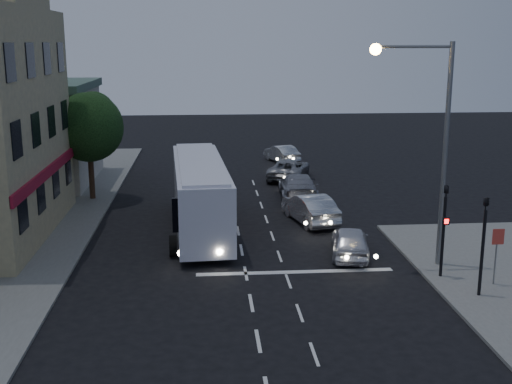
{
  "coord_description": "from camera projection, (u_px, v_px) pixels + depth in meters",
  "views": [
    {
      "loc": [
        -1.54,
        -22.33,
        9.1
      ],
      "look_at": [
        0.81,
        6.96,
        2.2
      ],
      "focal_mm": 45.0,
      "sensor_mm": 36.0,
      "label": 1
    }
  ],
  "objects": [
    {
      "name": "car_extra",
      "position": [
        282.0,
        154.0,
        49.52
      ],
      "size": [
        2.55,
        4.27,
        1.33
      ],
      "primitive_type": "imported",
      "rotation": [
        0.0,
        0.0,
        3.45
      ],
      "color": "silver",
      "rests_on": "ground"
    },
    {
      "name": "street_tree",
      "position": [
        88.0,
        124.0,
        36.79
      ],
      "size": [
        4.0,
        4.0,
        6.2
      ],
      "color": "black",
      "rests_on": "sidewalk_far"
    },
    {
      "name": "car_sedan_a",
      "position": [
        310.0,
        208.0,
        32.98
      ],
      "size": [
        2.54,
        4.76,
        1.49
      ],
      "primitive_type": "imported",
      "rotation": [
        0.0,
        0.0,
        3.36
      ],
      "color": "silver",
      "rests_on": "ground"
    },
    {
      "name": "tour_bus",
      "position": [
        200.0,
        193.0,
        31.4
      ],
      "size": [
        3.04,
        11.45,
        3.48
      ],
      "rotation": [
        0.0,
        0.0,
        0.06
      ],
      "color": "silver",
      "rests_on": "ground"
    },
    {
      "name": "car_sedan_c",
      "position": [
        289.0,
        169.0,
        43.42
      ],
      "size": [
        3.69,
        5.44,
        1.38
      ],
      "primitive_type": "imported",
      "rotation": [
        0.0,
        0.0,
        2.84
      ],
      "color": "gray",
      "rests_on": "ground"
    },
    {
      "name": "road_markings",
      "position": [
        274.0,
        262.0,
        27.18
      ],
      "size": [
        8.0,
        30.55,
        0.01
      ],
      "color": "silver",
      "rests_on": "ground"
    },
    {
      "name": "traffic_signal_side",
      "position": [
        484.0,
        234.0,
        22.8
      ],
      "size": [
        0.18,
        0.15,
        4.1
      ],
      "color": "black",
      "rests_on": "sidewalk_near"
    },
    {
      "name": "traffic_signal_main",
      "position": [
        444.0,
        220.0,
        24.67
      ],
      "size": [
        0.25,
        0.35,
        4.1
      ],
      "color": "black",
      "rests_on": "sidewalk_near"
    },
    {
      "name": "streetlight",
      "position": [
        431.0,
        129.0,
        25.27
      ],
      "size": [
        3.32,
        0.44,
        9.0
      ],
      "color": "slate",
      "rests_on": "sidewalk_near"
    },
    {
      "name": "low_building_north",
      "position": [
        20.0,
        132.0,
        41.46
      ],
      "size": [
        9.4,
        9.4,
        6.5
      ],
      "color": "#A4A399",
      "rests_on": "sidewalk_far"
    },
    {
      "name": "regulatory_sign",
      "position": [
        497.0,
        247.0,
        24.0
      ],
      "size": [
        0.45,
        0.12,
        2.2
      ],
      "color": "slate",
      "rests_on": "sidewalk_near"
    },
    {
      "name": "car_suv",
      "position": [
        350.0,
        241.0,
        27.77
      ],
      "size": [
        2.25,
        4.11,
        1.32
      ],
      "primitive_type": "imported",
      "rotation": [
        0.0,
        0.0,
        2.96
      ],
      "color": "silver",
      "rests_on": "ground"
    },
    {
      "name": "ground",
      "position": [
        249.0,
        292.0,
        23.87
      ],
      "size": [
        120.0,
        120.0,
        0.0
      ],
      "primitive_type": "plane",
      "color": "black"
    },
    {
      "name": "car_sedan_b",
      "position": [
        298.0,
        186.0,
        37.89
      ],
      "size": [
        2.44,
        5.36,
        1.52
      ],
      "primitive_type": "imported",
      "rotation": [
        0.0,
        0.0,
        3.08
      ],
      "color": "gray",
      "rests_on": "ground"
    }
  ]
}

